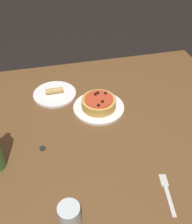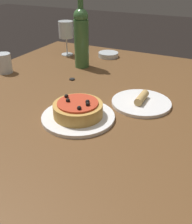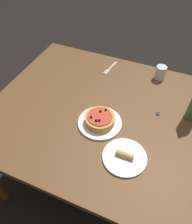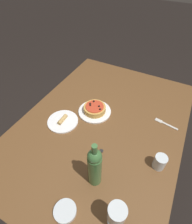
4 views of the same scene
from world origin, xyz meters
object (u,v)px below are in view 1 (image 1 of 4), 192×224
(fork, at_px, (167,192))
(side_plate, at_px, (55,94))
(pizza, at_px, (99,103))
(dining_table, at_px, (88,136))
(water_cup, at_px, (70,216))
(bottle_cap, at_px, (42,148))
(dinner_plate, at_px, (99,107))

(fork, relative_size, side_plate, 0.76)
(side_plate, bearing_deg, pizza, -38.74)
(dining_table, bearing_deg, side_plate, 115.19)
(water_cup, bearing_deg, side_plate, 87.74)
(bottle_cap, bearing_deg, dining_table, 25.07)
(pizza, height_order, bottle_cap, pizza)
(water_cup, height_order, fork, water_cup)
(dining_table, distance_m, pizza, 0.17)
(dining_table, distance_m, water_cup, 0.47)
(fork, height_order, side_plate, side_plate)
(side_plate, distance_m, bottle_cap, 0.36)
(water_cup, distance_m, bottle_cap, 0.34)
(dinner_plate, relative_size, side_plate, 1.12)
(dining_table, bearing_deg, pizza, 52.71)
(dining_table, height_order, side_plate, side_plate)
(pizza, relative_size, side_plate, 0.75)
(dining_table, relative_size, side_plate, 6.97)
(dinner_plate, distance_m, water_cup, 0.57)
(pizza, xyz_separation_m, water_cup, (-0.22, -0.52, 0.01))
(fork, bearing_deg, pizza, 24.09)
(dining_table, distance_m, side_plate, 0.29)
(dining_table, height_order, water_cup, water_cup)
(dinner_plate, xyz_separation_m, water_cup, (-0.22, -0.52, 0.04))
(fork, bearing_deg, dinner_plate, 24.10)
(side_plate, bearing_deg, bottle_cap, -104.29)
(pizza, bearing_deg, dinner_plate, -152.32)
(dinner_plate, distance_m, side_plate, 0.25)
(dinner_plate, relative_size, water_cup, 2.65)
(fork, height_order, bottle_cap, bottle_cap)
(pizza, height_order, fork, pizza)
(dinner_plate, distance_m, bottle_cap, 0.34)
(pizza, distance_m, water_cup, 0.57)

